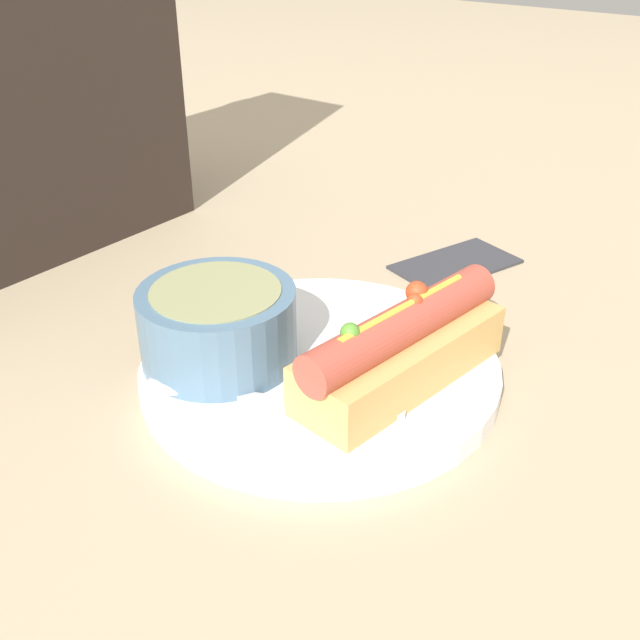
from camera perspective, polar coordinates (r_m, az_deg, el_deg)
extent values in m
plane|color=tan|center=(0.56, 0.00, -4.38)|extent=(4.00, 4.00, 0.00)
cylinder|color=white|center=(0.55, 0.00, -3.70)|extent=(0.26, 0.26, 0.02)
cube|color=tan|center=(0.52, 6.16, -2.94)|extent=(0.17, 0.08, 0.04)
cylinder|color=#B24738|center=(0.50, 6.32, -0.41)|extent=(0.18, 0.05, 0.03)
sphere|color=#C63F1E|center=(0.51, 7.23, 1.42)|extent=(0.01, 0.01, 0.01)
sphere|color=#C63F1E|center=(0.52, 7.39, 2.11)|extent=(0.02, 0.02, 0.02)
sphere|color=#518C2D|center=(0.47, 2.32, -0.97)|extent=(0.01, 0.01, 0.01)
cylinder|color=gold|center=(0.50, 6.41, 0.98)|extent=(0.12, 0.02, 0.01)
cylinder|color=slate|center=(0.54, -7.77, -0.41)|extent=(0.11, 0.11, 0.06)
cylinder|color=#8C8E60|center=(0.53, -7.94, 1.76)|extent=(0.09, 0.09, 0.01)
cube|color=#B7B7BC|center=(0.50, -1.81, -6.31)|extent=(0.07, 0.13, 0.00)
ellipsoid|color=#B7B7BC|center=(0.52, -11.46, -4.86)|extent=(0.04, 0.04, 0.01)
cube|color=#333338|center=(0.73, 10.30, 4.30)|extent=(0.13, 0.10, 0.01)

